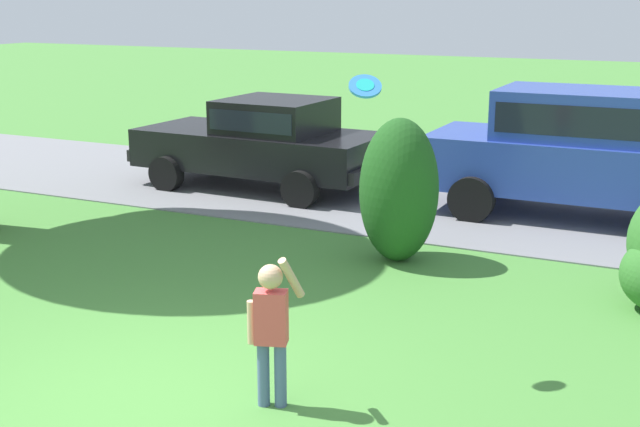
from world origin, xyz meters
TOP-DOWN VIEW (x-y plane):
  - ground_plane at (0.00, 0.00)m, footprint 80.00×80.00m
  - driveway_strip at (0.00, 7.61)m, footprint 28.00×4.40m
  - shrub_near_tree at (0.59, 4.61)m, footprint 0.98×1.03m
  - parked_sedan at (-2.91, 7.47)m, footprint 4.46×2.21m
  - parked_suv at (2.30, 7.78)m, footprint 4.70×2.10m
  - child_thrower at (1.05, 0.48)m, footprint 0.40×0.35m
  - frisbee at (1.37, 1.59)m, footprint 0.32×0.25m

SIDE VIEW (x-z plane):
  - ground_plane at x=0.00m, z-range 0.00..0.00m
  - driveway_strip at x=0.00m, z-range 0.00..0.02m
  - child_thrower at x=1.05m, z-range 0.07..1.36m
  - parked_sedan at x=-2.91m, z-range 0.07..1.63m
  - shrub_near_tree at x=0.59m, z-range 0.00..1.81m
  - parked_suv at x=2.30m, z-range 0.12..2.04m
  - frisbee at x=1.37m, z-range 2.39..2.64m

